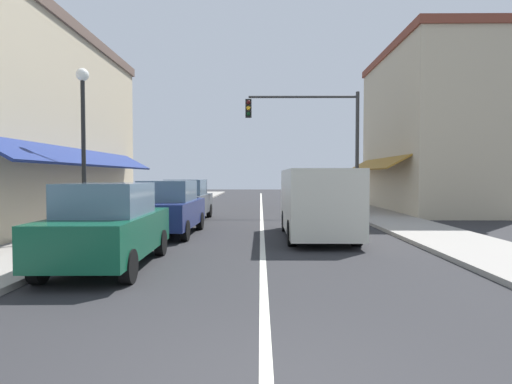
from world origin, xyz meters
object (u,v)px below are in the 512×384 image
Objects in this scene: van_in_lane at (317,201)px; parked_car_second_left at (169,208)px; traffic_signal_mast_arm at (319,130)px; street_lamp_left_near at (83,126)px; parked_car_third_left at (187,200)px; parked_car_nearest_left at (108,226)px.

parked_car_second_left is at bearing 172.83° from van_in_lane.
street_lamp_left_near is at bearing -130.93° from traffic_signal_mast_arm.
street_lamp_left_near is at bearing -105.54° from parked_car_third_left.
parked_car_third_left is (-0.03, 9.56, 0.00)m from parked_car_nearest_left.
van_in_lane is 7.22m from street_lamp_left_near.
street_lamp_left_near is (-6.80, -1.06, 2.19)m from van_in_lane.
van_in_lane is at bearing 8.82° from street_lamp_left_near.
traffic_signal_mast_arm is at bearing 81.84° from van_in_lane.
parked_car_second_left is 0.67× the size of traffic_signal_mast_arm.
van_in_lane is (4.95, -5.19, 0.27)m from parked_car_third_left.
parked_car_nearest_left is 4.53m from street_lamp_left_near.
parked_car_nearest_left is at bearing -90.99° from parked_car_second_left.
traffic_signal_mast_arm is (6.12, 12.54, 3.33)m from parked_car_nearest_left.
parked_car_third_left is 0.67× the size of traffic_signal_mast_arm.
van_in_lane is 0.85× the size of traffic_signal_mast_arm.
parked_car_nearest_left is at bearing -116.00° from traffic_signal_mast_arm.
street_lamp_left_near reaches higher than parked_car_third_left.
parked_car_third_left is at bearing 73.48° from street_lamp_left_near.
street_lamp_left_near reaches higher than parked_car_nearest_left.
parked_car_second_left is (0.18, 4.98, 0.00)m from parked_car_nearest_left.
parked_car_second_left and parked_car_third_left have the same top height.
parked_car_third_left is at bearing -154.09° from traffic_signal_mast_arm.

